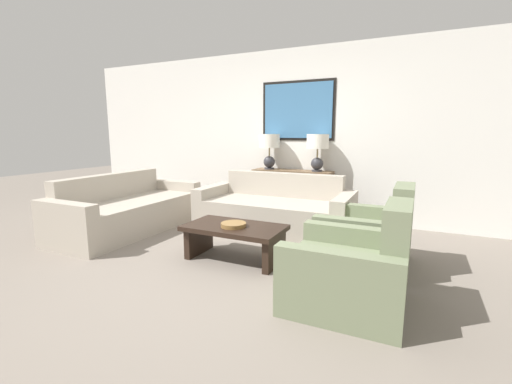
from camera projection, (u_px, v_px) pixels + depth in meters
The scene contains 11 objects.
ground_plane at pixel (215, 270), 3.44m from camera, with size 20.00×20.00×0.00m, color slate.
back_wall at pixel (298, 135), 5.46m from camera, with size 8.30×0.12×2.65m.
console_table at pixel (292, 195), 5.39m from camera, with size 1.24×0.36×0.78m.
table_lamp_left at pixel (269, 146), 5.43m from camera, with size 0.33×0.33×0.56m.
table_lamp_right at pixel (318, 147), 5.10m from camera, with size 0.33×0.33×0.56m.
couch_by_back_wall at pixel (275, 211), 4.78m from camera, with size 2.12×0.92×0.78m.
couch_by_side at pixel (128, 211), 4.81m from camera, with size 0.92×2.12×0.78m.
coffee_table at pixel (235, 235), 3.67m from camera, with size 1.06×0.59×0.38m.
decorative_bowl at pixel (234, 225), 3.61m from camera, with size 0.27×0.27×0.04m.
armchair_near_back_wall at pixel (368, 238), 3.55m from camera, with size 0.89×0.85×0.86m.
armchair_near_camera at pixel (351, 272), 2.68m from camera, with size 0.89×0.85×0.86m.
Camera 1 is at (1.77, -2.77, 1.36)m, focal length 24.00 mm.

